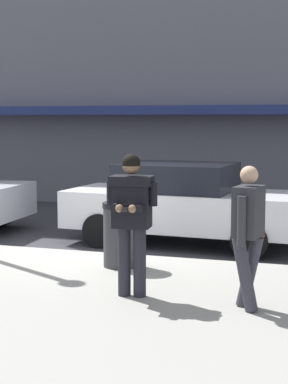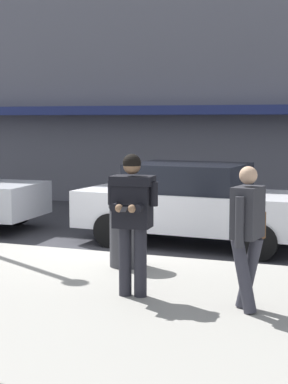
{
  "view_description": "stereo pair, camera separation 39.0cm",
  "coord_description": "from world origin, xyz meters",
  "px_view_note": "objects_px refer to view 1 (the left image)",
  "views": [
    {
      "loc": [
        4.24,
        -10.07,
        2.37
      ],
      "look_at": [
        1.85,
        -2.72,
        1.49
      ],
      "focal_mm": 60.0,
      "sensor_mm": 36.0,
      "label": 1
    },
    {
      "loc": [
        4.61,
        -9.94,
        2.37
      ],
      "look_at": [
        1.85,
        -2.72,
        1.49
      ],
      "focal_mm": 60.0,
      "sensor_mm": 36.0,
      "label": 2
    }
  ],
  "objects_px": {
    "pedestrian_with_bag": "(249,228)",
    "man_texting_on_phone": "(132,209)",
    "parked_sedan_mid": "(184,203)",
    "trash_bin": "(121,234)"
  },
  "relations": [
    {
      "from": "pedestrian_with_bag",
      "to": "man_texting_on_phone",
      "type": "bearing_deg",
      "value": 177.28
    },
    {
      "from": "parked_sedan_mid",
      "to": "man_texting_on_phone",
      "type": "height_order",
      "value": "man_texting_on_phone"
    },
    {
      "from": "man_texting_on_phone",
      "to": "trash_bin",
      "type": "distance_m",
      "value": 1.78
    },
    {
      "from": "man_texting_on_phone",
      "to": "pedestrian_with_bag",
      "type": "distance_m",
      "value": 1.48
    },
    {
      "from": "parked_sedan_mid",
      "to": "man_texting_on_phone",
      "type": "relative_size",
      "value": 2.54
    },
    {
      "from": "parked_sedan_mid",
      "to": "trash_bin",
      "type": "bearing_deg",
      "value": -96.65
    },
    {
      "from": "man_texting_on_phone",
      "to": "trash_bin",
      "type": "xyz_separation_m",
      "value": [
        -0.71,
        1.52,
        -0.62
      ]
    },
    {
      "from": "parked_sedan_mid",
      "to": "trash_bin",
      "type": "height_order",
      "value": "parked_sedan_mid"
    },
    {
      "from": "man_texting_on_phone",
      "to": "parked_sedan_mid",
      "type": "bearing_deg",
      "value": 95.43
    },
    {
      "from": "trash_bin",
      "to": "pedestrian_with_bag",
      "type": "bearing_deg",
      "value": -36.05
    }
  ]
}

